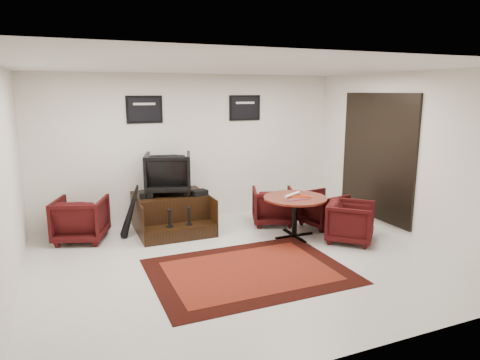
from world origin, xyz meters
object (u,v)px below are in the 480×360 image
object	(u,v)px
table_chair_corner	(351,220)
table_chair_window	(323,207)
armchair_side	(81,217)
shine_podium	(171,213)
meeting_table	(295,202)
shine_chair	(168,171)
table_chair_back	(273,204)

from	to	relation	value
table_chair_corner	table_chair_window	bearing A→B (deg)	39.73
table_chair_window	armchair_side	bearing A→B (deg)	68.03
armchair_side	table_chair_corner	xyz separation A→B (m)	(4.14, -1.81, -0.03)
shine_podium	meeting_table	distance (m)	2.25
shine_chair	armchair_side	bearing A→B (deg)	20.49
shine_chair	table_chair_window	bearing A→B (deg)	174.48
shine_podium	table_chair_corner	size ratio (longest dim) A/B	1.75
meeting_table	shine_podium	bearing A→B (deg)	146.76
shine_podium	table_chair_window	size ratio (longest dim) A/B	1.82
meeting_table	table_chair_window	xyz separation A→B (m)	(0.79, 0.31, -0.26)
shine_podium	shine_chair	world-z (taller)	shine_chair
armchair_side	meeting_table	size ratio (longest dim) A/B	0.76
table_chair_back	table_chair_corner	bearing A→B (deg)	139.33
shine_chair	table_chair_corner	world-z (taller)	shine_chair
table_chair_corner	shine_podium	bearing A→B (deg)	98.56
shine_chair	meeting_table	size ratio (longest dim) A/B	0.76
armchair_side	table_chair_back	xyz separation A→B (m)	(3.40, -0.42, -0.03)
shine_chair	table_chair_window	world-z (taller)	shine_chair
armchair_side	table_chair_window	size ratio (longest dim) A/B	1.14
shine_chair	table_chair_corner	distance (m)	3.31
meeting_table	table_chair_corner	world-z (taller)	table_chair_corner
shine_podium	table_chair_corner	world-z (taller)	table_chair_corner
shine_chair	meeting_table	bearing A→B (deg)	159.89
shine_podium	armchair_side	bearing A→B (deg)	179.43
meeting_table	table_chair_corner	distance (m)	0.97
shine_chair	table_chair_corner	size ratio (longest dim) A/B	1.10
meeting_table	shine_chair	bearing A→B (deg)	143.92
armchair_side	table_chair_back	world-z (taller)	armchair_side
armchair_side	table_chair_corner	bearing A→B (deg)	175.85
shine_chair	armchair_side	size ratio (longest dim) A/B	1.01
meeting_table	table_chair_window	bearing A→B (deg)	21.59
meeting_table	table_chair_corner	bearing A→B (deg)	-38.01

